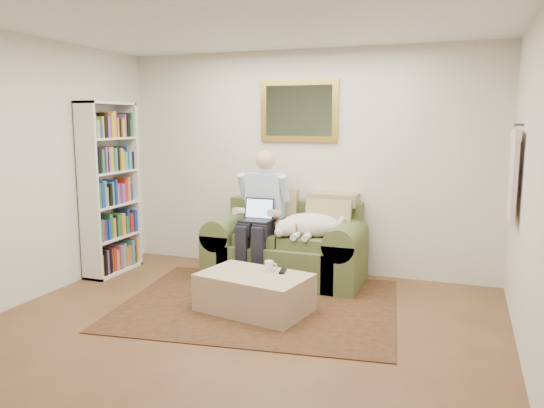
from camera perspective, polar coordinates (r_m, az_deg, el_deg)
The scene contains 12 objects.
room_shell at distance 4.29m, azimuth -4.66°, elevation 2.43°, with size 4.51×5.00×2.61m.
rug at distance 5.30m, azimuth -1.35°, elevation -10.66°, with size 2.62×2.10×0.01m, color #321A14.
sofa at distance 6.03m, azimuth 1.54°, elevation -5.32°, with size 1.73×0.88×1.04m.
seated_man at distance 5.88m, azimuth -1.34°, elevation -1.41°, with size 0.57×0.81×1.46m, color #8CABD8, non-canonical shape.
laptop at distance 5.81m, azimuth -1.58°, elevation -1.17°, with size 0.34×0.27×0.24m.
sleeping_dog at distance 5.78m, azimuth 4.20°, elevation -2.28°, with size 0.71×0.45×0.26m, color white, non-canonical shape.
ottoman at distance 5.06m, azimuth -1.91°, elevation -9.52°, with size 1.00×0.63×0.36m, color #CDB089.
coffee_mug at distance 5.09m, azimuth -0.31°, elevation -6.69°, with size 0.08×0.08×0.10m, color white.
tv_remote at distance 5.06m, azimuth 1.16°, elevation -7.24°, with size 0.05×0.15×0.02m, color black.
bookshelf at distance 6.47m, azimuth -17.05°, elevation 1.59°, with size 0.28×0.80×2.00m, color white, non-canonical shape.
wall_mirror at distance 6.27m, azimuth 2.90°, elevation 9.99°, with size 0.94×0.04×0.72m.
hanging_shirt at distance 5.15m, azimuth 24.53°, elevation 3.30°, with size 0.06×0.52×0.90m, color #F8D7CD, non-canonical shape.
Camera 1 is at (1.78, -3.52, 1.78)m, focal length 35.00 mm.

